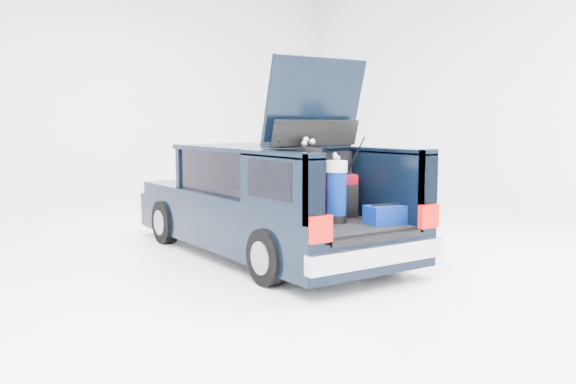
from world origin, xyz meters
TOP-DOWN VIEW (x-y plane):
  - ground at (0.00, 0.00)m, footprint 14.00×14.00m
  - car at (-0.00, 0.11)m, footprint 1.87×4.65m
  - red_suitcase at (0.39, -1.09)m, footprint 0.38×0.32m
  - black_golf_bag at (-0.19, -1.20)m, footprint 0.37×0.41m
  - blue_golf_bag at (0.08, -1.36)m, footprint 0.26×0.26m
  - blue_duffel at (0.50, -1.73)m, footprint 0.48×0.35m

SIDE VIEW (x-z plane):
  - ground at x=0.00m, z-range 0.00..0.00m
  - car at x=0.00m, z-range -0.56..1.91m
  - blue_duffel at x=0.50m, z-range 0.59..0.82m
  - red_suitcase at x=0.39m, z-range 0.58..1.13m
  - blue_golf_bag at x=0.08m, z-range 0.56..1.37m
  - black_golf_bag at x=-0.19m, z-range 0.55..1.52m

